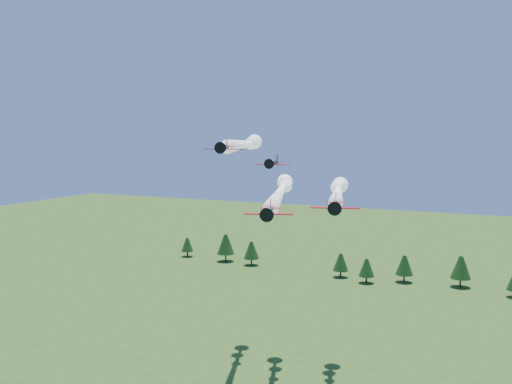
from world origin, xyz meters
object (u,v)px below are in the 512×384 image
at_px(plane_left, 245,144).
at_px(plane_lead, 281,191).
at_px(plane_slot, 273,163).
at_px(plane_right, 338,191).

bearing_deg(plane_left, plane_lead, -50.32).
bearing_deg(plane_lead, plane_slot, -93.39).
bearing_deg(plane_right, plane_lead, -160.27).
distance_m(plane_right, plane_slot, 20.77).
height_order(plane_lead, plane_left, plane_left).
xyz_separation_m(plane_left, plane_right, (21.41, 0.01, -9.60)).
xyz_separation_m(plane_right, plane_slot, (-6.81, -18.49, 6.57)).
height_order(plane_right, plane_slot, plane_slot).
distance_m(plane_lead, plane_left, 16.38).
xyz_separation_m(plane_lead, plane_left, (-11.43, 7.07, 9.37)).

